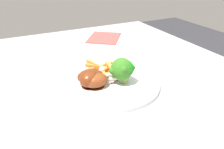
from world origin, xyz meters
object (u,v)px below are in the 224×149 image
chicken_drumstick_near (97,80)px  chicken_drumstick_extra (92,77)px  carrot_fries_pile (105,70)px  dining_table (120,104)px  broccoli_floret_back (124,71)px  broccoli_floret_front (126,69)px  chicken_drumstick_far (90,78)px  dinner_plate (112,82)px  broccoli_floret_middle (121,69)px

chicken_drumstick_near → chicken_drumstick_extra: bearing=15.5°
carrot_fries_pile → chicken_drumstick_near: chicken_drumstick_near is taller
dining_table → chicken_drumstick_extra: bearing=90.4°
broccoli_floret_back → carrot_fries_pile: size_ratio=0.39×
dining_table → chicken_drumstick_near: 0.16m
broccoli_floret_front → chicken_drumstick_extra: 0.10m
broccoli_floret_back → chicken_drumstick_extra: (0.03, 0.09, -0.01)m
carrot_fries_pile → chicken_drumstick_extra: 0.07m
dining_table → chicken_drumstick_far: (-0.01, 0.10, 0.13)m
broccoli_floret_front → carrot_fries_pile: broccoli_floret_front is taller
dinner_plate → broccoli_floret_back: (-0.02, -0.03, 0.04)m
dining_table → broccoli_floret_middle: bearing=152.5°
dining_table → broccoli_floret_front: 0.16m
broccoli_floret_back → carrot_fries_pile: 0.08m
carrot_fries_pile → broccoli_floret_back: bearing=-157.6°
chicken_drumstick_far → chicken_drumstick_extra: bearing=-43.6°
dining_table → carrot_fries_pile: bearing=45.2°
broccoli_floret_middle → chicken_drumstick_extra: (0.03, 0.08, -0.02)m
dining_table → broccoli_floret_front: bearing=168.7°
broccoli_floret_front → dining_table: bearing=-11.3°
carrot_fries_pile → chicken_drumstick_far: bearing=124.8°
chicken_drumstick_near → broccoli_floret_front: bearing=-103.7°
broccoli_floret_back → dinner_plate: bearing=56.7°
broccoli_floret_back → chicken_drumstick_near: size_ratio=0.43×
dining_table → broccoli_floret_back: bearing=164.1°
broccoli_floret_front → chicken_drumstick_far: broccoli_floret_front is taller
dinner_plate → chicken_drumstick_extra: size_ratio=2.23×
dining_table → chicken_drumstick_near: (-0.02, 0.09, 0.13)m
broccoli_floret_front → carrot_fries_pile: bearing=19.8°
broccoli_floret_back → chicken_drumstick_near: broccoli_floret_back is taller
dining_table → broccoli_floret_middle: (-0.03, 0.02, 0.15)m
broccoli_floret_back → chicken_drumstick_extra: broccoli_floret_back is taller
chicken_drumstick_near → dinner_plate: bearing=-79.0°
chicken_drumstick_extra → chicken_drumstick_far: bearing=136.4°
dinner_plate → carrot_fries_pile: size_ratio=1.96×
broccoli_floret_back → chicken_drumstick_extra: bearing=70.5°
dinner_plate → broccoli_floret_middle: size_ratio=3.73×
dining_table → chicken_drumstick_far: size_ratio=10.93×
broccoli_floret_front → broccoli_floret_middle: bearing=47.8°
broccoli_floret_middle → broccoli_floret_back: (0.00, -0.01, -0.01)m
carrot_fries_pile → chicken_drumstick_extra: (-0.04, 0.06, 0.01)m
broccoli_floret_front → chicken_drumstick_near: size_ratio=0.54×
broccoli_floret_front → broccoli_floret_middle: 0.01m
broccoli_floret_front → chicken_drumstick_extra: broccoli_floret_front is taller
dinner_plate → broccoli_floret_middle: (-0.02, -0.02, 0.05)m
dinner_plate → chicken_drumstick_far: bearing=86.8°
dinner_plate → chicken_drumstick_extra: 0.07m
dining_table → carrot_fries_pile: 0.13m
broccoli_floret_middle → broccoli_floret_front: bearing=-132.2°
dinner_plate → broccoli_floret_back: bearing=-123.3°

